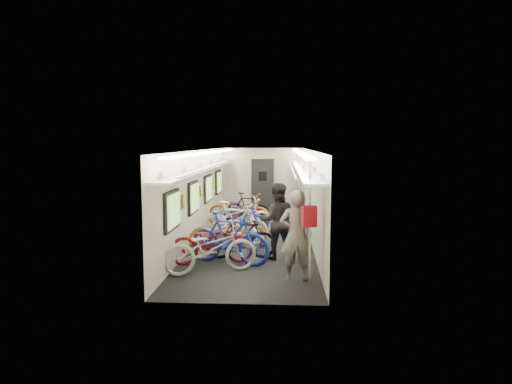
# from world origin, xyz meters

# --- Properties ---
(train_car_shell) EXTENTS (10.00, 10.00, 10.00)m
(train_car_shell) POSITION_xyz_m (-0.36, 0.71, 1.66)
(train_car_shell) COLOR black
(train_car_shell) RESTS_ON ground
(bicycle_0) EXTENTS (2.02, 1.35, 1.00)m
(bicycle_0) POSITION_xyz_m (-0.69, -3.27, 0.50)
(bicycle_0) COLOR #B2B3B7
(bicycle_0) RESTS_ON ground
(bicycle_1) EXTENTS (1.95, 1.17, 1.13)m
(bicycle_1) POSITION_xyz_m (-0.39, -2.56, 0.57)
(bicycle_1) COLOR #1B32A5
(bicycle_1) RESTS_ON ground
(bicycle_2) EXTENTS (1.93, 1.13, 0.96)m
(bicycle_2) POSITION_xyz_m (-0.76, -2.57, 0.48)
(bicycle_2) COLOR maroon
(bicycle_2) RESTS_ON ground
(bicycle_3) EXTENTS (1.61, 0.59, 0.95)m
(bicycle_3) POSITION_xyz_m (-0.18, -2.09, 0.47)
(bicycle_3) COLOR black
(bicycle_3) RESTS_ON ground
(bicycle_4) EXTENTS (1.99, 1.17, 0.99)m
(bicycle_4) POSITION_xyz_m (-0.54, -1.48, 0.49)
(bicycle_4) COLOR orange
(bicycle_4) RESTS_ON ground
(bicycle_5) EXTENTS (1.89, 1.02, 1.10)m
(bicycle_5) POSITION_xyz_m (-0.48, -0.61, 0.55)
(bicycle_5) COLOR #BEBDBF
(bicycle_5) RESTS_ON ground
(bicycle_6) EXTENTS (2.12, 1.29, 1.05)m
(bicycle_6) POSITION_xyz_m (-0.49, 0.49, 0.53)
(bicycle_6) COLOR silver
(bicycle_6) RESTS_ON ground
(bicycle_7) EXTENTS (1.69, 0.95, 0.98)m
(bicycle_7) POSITION_xyz_m (-0.40, 0.42, 0.49)
(bicycle_7) COLOR #192499
(bicycle_7) RESTS_ON ground
(bicycle_8) EXTENTS (2.18, 1.31, 1.08)m
(bicycle_8) POSITION_xyz_m (-0.57, 1.54, 0.54)
(bicycle_8) COLOR #9C3611
(bicycle_8) RESTS_ON ground
(bicycle_9) EXTENTS (1.67, 1.07, 0.98)m
(bicycle_9) POSITION_xyz_m (-0.37, 2.59, 0.49)
(bicycle_9) COLOR black
(bicycle_9) RESTS_ON ground
(passenger_near) EXTENTS (0.65, 0.45, 1.73)m
(passenger_near) POSITION_xyz_m (1.01, -3.66, 0.86)
(passenger_near) COLOR gray
(passenger_near) RESTS_ON ground
(passenger_mid) EXTENTS (0.88, 0.71, 1.71)m
(passenger_mid) POSITION_xyz_m (0.63, -2.05, 0.85)
(passenger_mid) COLOR black
(passenger_mid) RESTS_ON ground
(backpack) EXTENTS (0.29, 0.21, 0.38)m
(backpack) POSITION_xyz_m (1.23, -3.96, 1.28)
(backpack) COLOR #B1111F
(backpack) RESTS_ON passenger_near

